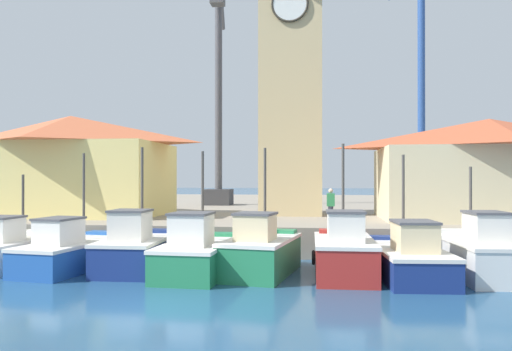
% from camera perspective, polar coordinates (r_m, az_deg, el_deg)
% --- Properties ---
extents(ground_plane, '(300.00, 300.00, 0.00)m').
position_cam_1_polar(ground_plane, '(13.39, -11.80, -14.96)').
color(ground_plane, navy).
extents(quay_wharf, '(120.00, 40.00, 1.32)m').
position_cam_1_polar(quay_wharf, '(41.07, 1.33, -4.08)').
color(quay_wharf, gray).
rests_on(quay_wharf, ground).
extents(fishing_boat_left_outer, '(2.35, 4.53, 3.52)m').
position_cam_1_polar(fishing_boat_left_outer, '(21.28, -26.04, -7.56)').
color(fishing_boat_left_outer, silver).
rests_on(fishing_boat_left_outer, ground).
extents(fishing_boat_left_inner, '(2.62, 5.23, 4.34)m').
position_cam_1_polar(fishing_boat_left_inner, '(19.91, -20.22, -8.10)').
color(fishing_boat_left_inner, '#2356A8').
rests_on(fishing_boat_left_inner, ground).
extents(fishing_boat_mid_left, '(2.25, 4.31, 4.55)m').
position_cam_1_polar(fishing_boat_mid_left, '(18.98, -13.47, -8.20)').
color(fishing_boat_mid_left, navy).
rests_on(fishing_boat_mid_left, ground).
extents(fishing_boat_center, '(2.34, 4.71, 4.36)m').
position_cam_1_polar(fishing_boat_center, '(17.77, -6.71, -8.83)').
color(fishing_boat_center, '#237A4C').
rests_on(fishing_boat_center, ground).
extents(fishing_boat_mid_right, '(2.72, 4.38, 4.48)m').
position_cam_1_polar(fishing_boat_mid_right, '(17.70, 0.54, -8.73)').
color(fishing_boat_mid_right, '#237A4C').
rests_on(fishing_boat_mid_right, ground).
extents(fishing_boat_right_inner, '(2.15, 4.33, 4.61)m').
position_cam_1_polar(fishing_boat_right_inner, '(17.61, 10.03, -8.71)').
color(fishing_boat_right_inner, '#AD2823').
rests_on(fishing_boat_right_inner, ground).
extents(fishing_boat_right_outer, '(2.47, 5.25, 4.22)m').
position_cam_1_polar(fishing_boat_right_outer, '(17.93, 17.01, -8.98)').
color(fishing_boat_right_outer, navy).
rests_on(fishing_boat_right_outer, ground).
extents(fishing_boat_far_right, '(2.20, 4.92, 3.79)m').
position_cam_1_polar(fishing_boat_far_right, '(18.93, 23.99, -8.13)').
color(fishing_boat_far_right, silver).
rests_on(fishing_boat_far_right, ground).
extents(clock_tower, '(3.93, 3.93, 18.01)m').
position_cam_1_polar(clock_tower, '(29.17, 4.09, 12.69)').
color(clock_tower, tan).
rests_on(clock_tower, quay_wharf).
extents(warehouse_left, '(10.77, 6.88, 5.56)m').
position_cam_1_polar(warehouse_left, '(29.84, -20.43, 1.21)').
color(warehouse_left, '#E5D17A').
rests_on(warehouse_left, quay_wharf).
extents(warehouse_right, '(11.02, 6.61, 5.03)m').
position_cam_1_polar(warehouse_right, '(27.47, 25.13, 0.78)').
color(warehouse_right, beige).
rests_on(warehouse_right, quay_wharf).
extents(port_crane_near, '(2.90, 7.36, 20.97)m').
position_cam_1_polar(port_crane_near, '(41.11, 18.33, 8.26)').
color(port_crane_near, navy).
rests_on(port_crane_near, quay_wharf).
extents(port_crane_far, '(2.13, 8.58, 18.68)m').
position_cam_1_polar(port_crane_far, '(38.71, -4.29, 7.21)').
color(port_crane_far, '#353539').
rests_on(port_crane_far, quay_wharf).
extents(dock_worker_near_tower, '(0.34, 0.22, 1.62)m').
position_cam_1_polar(dock_worker_near_tower, '(21.80, 8.54, -3.51)').
color(dock_worker_near_tower, '#33333D').
rests_on(dock_worker_near_tower, quay_wharf).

